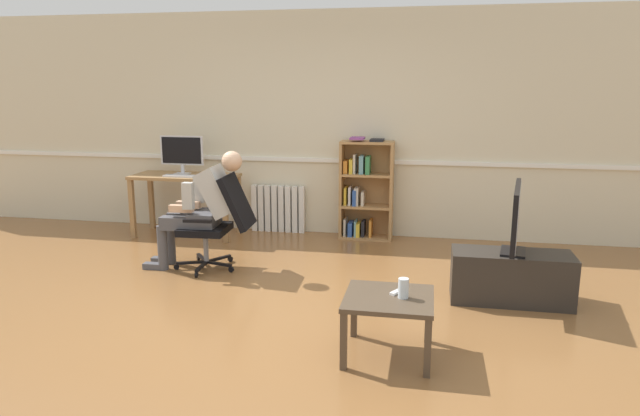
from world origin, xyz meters
TOP-DOWN VIEW (x-y plane):
  - ground_plane at (0.00, 0.00)m, footprint 18.00×18.00m
  - back_wall at (0.00, 2.65)m, footprint 12.00×0.13m
  - computer_desk at (-1.78, 2.15)m, footprint 1.26×0.57m
  - imac_monitor at (-1.84, 2.23)m, footprint 0.55×0.14m
  - keyboard at (-1.77, 2.01)m, footprint 0.41×0.12m
  - computer_mouse at (-1.46, 2.03)m, footprint 0.06×0.10m
  - bookshelf at (0.38, 2.44)m, footprint 0.63×0.30m
  - radiator at (-0.71, 2.54)m, footprint 0.68×0.08m
  - office_chair at (-0.90, 0.97)m, footprint 0.80×0.62m
  - person_seated at (-1.07, 0.96)m, footprint 1.04×0.40m
  - tv_stand at (1.87, 0.59)m, footprint 1.01×0.41m
  - tv_screen at (1.87, 0.59)m, footprint 0.25×0.87m
  - coffee_table at (0.91, -0.62)m, footprint 0.60×0.58m
  - drinking_glass at (1.01, -0.63)m, footprint 0.07×0.07m
  - spare_remote at (0.96, -0.54)m, footprint 0.10×0.15m

SIDE VIEW (x-z plane):
  - ground_plane at x=0.00m, z-range 0.00..0.00m
  - tv_stand at x=1.87m, z-range 0.00..0.44m
  - radiator at x=-0.71m, z-range 0.00..0.59m
  - coffee_table at x=0.91m, z-range 0.15..0.58m
  - spare_remote at x=0.96m, z-range 0.43..0.45m
  - drinking_glass at x=1.01m, z-range 0.43..0.57m
  - office_chair at x=-0.90m, z-range 0.04..1.01m
  - bookshelf at x=0.38m, z-range -0.03..1.20m
  - computer_desk at x=-1.78m, z-range 0.26..1.02m
  - person_seated at x=-1.07m, z-range 0.05..1.25m
  - tv_screen at x=1.87m, z-range 0.45..1.03m
  - keyboard at x=-1.77m, z-range 0.76..0.78m
  - computer_mouse at x=-1.46m, z-range 0.76..0.79m
  - imac_monitor at x=-1.84m, z-range 0.79..1.26m
  - back_wall at x=0.00m, z-range 0.00..2.70m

